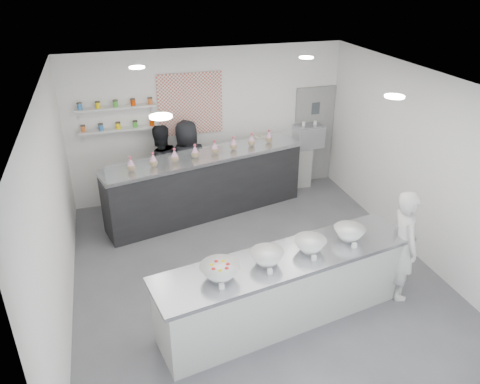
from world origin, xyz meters
name	(u,v)px	position (x,y,z in m)	size (l,w,h in m)	color
floor	(254,272)	(0.00, 0.00, 0.00)	(6.00, 6.00, 0.00)	#515156
ceiling	(257,84)	(0.00, 0.00, 3.00)	(6.00, 6.00, 0.00)	white
back_wall	(209,124)	(0.00, 3.00, 1.50)	(5.50, 5.50, 0.00)	white
left_wall	(55,214)	(-2.75, 0.00, 1.50)	(6.00, 6.00, 0.00)	white
right_wall	(419,166)	(2.75, 0.00, 1.50)	(6.00, 6.00, 0.00)	white
back_door	(313,135)	(2.30, 2.97, 1.05)	(0.88, 0.04, 2.10)	gray
pattern_panel	(191,104)	(-0.35, 2.98, 1.95)	(1.25, 0.03, 1.20)	#BE513A
jar_shelf_lower	(119,129)	(-1.75, 2.90, 1.60)	(1.45, 0.22, 0.04)	silver
jar_shelf_upper	(116,107)	(-1.75, 2.90, 2.02)	(1.45, 0.22, 0.04)	silver
preserve_jars	(117,115)	(-1.75, 2.88, 1.88)	(1.45, 0.10, 0.56)	#D16529
downlight_0	(161,117)	(-1.40, -1.00, 2.98)	(0.24, 0.24, 0.02)	white
downlight_1	(395,96)	(1.40, -1.00, 2.98)	(0.24, 0.24, 0.02)	white
downlight_2	(137,67)	(-1.40, 1.60, 2.98)	(0.24, 0.24, 0.02)	white
downlight_3	(306,58)	(1.40, 1.60, 2.98)	(0.24, 0.24, 0.02)	white
prep_counter	(287,288)	(0.09, -1.10, 0.50)	(3.63, 0.83, 0.99)	#B0B1AB
back_bar	(206,185)	(-0.28, 2.09, 0.60)	(3.90, 0.71, 1.21)	black
sneeze_guard	(213,153)	(-0.21, 1.76, 1.37)	(3.85, 0.02, 0.33)	white
espresso_ledge	(283,168)	(1.55, 2.78, 0.45)	(1.20, 0.38, 0.89)	#B0B1AB
espresso_machine	(309,136)	(2.10, 2.78, 1.12)	(0.59, 0.41, 0.45)	#93969E
cup_stacks	(259,144)	(1.00, 2.78, 1.06)	(0.24, 0.24, 0.34)	#CBB592
prep_bowls	(289,251)	(0.09, -1.10, 1.08)	(2.38, 0.53, 0.17)	white
label_cards	(298,280)	(0.00, -1.63, 1.03)	(2.01, 0.04, 0.07)	white
cookie_bags	(205,149)	(-0.28, 2.09, 1.34)	(2.94, 0.14, 0.26)	#FF95CF
woman_prep	(403,245)	(1.85, -1.08, 0.84)	(0.61, 0.40, 1.68)	silver
staff_left	(161,168)	(-1.06, 2.60, 0.86)	(0.83, 0.65, 1.71)	black
staff_right	(188,164)	(-0.52, 2.60, 0.87)	(0.85, 0.55, 1.74)	black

